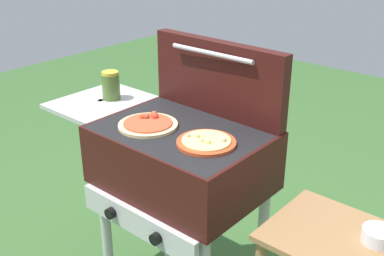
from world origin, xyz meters
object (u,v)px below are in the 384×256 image
pizza_cheese (206,142)px  grill (179,162)px  sauce_jar (111,86)px  pizza_pepperoni (148,124)px  topping_bowl_near (378,236)px

pizza_cheese → grill: bearing=167.7°
grill → sauce_jar: size_ratio=7.66×
grill → pizza_cheese: bearing=-12.3°
pizza_cheese → sauce_jar: 0.62m
pizza_cheese → pizza_pepperoni: size_ratio=0.93×
grill → pizza_pepperoni: (-0.11, -0.06, 0.15)m
pizza_cheese → topping_bowl_near: (0.60, 0.09, -0.16)m
grill → topping_bowl_near: (0.77, 0.05, -0.01)m
grill → pizza_cheese: 0.23m
pizza_cheese → pizza_pepperoni: bearing=-175.5°
sauce_jar → topping_bowl_near: bearing=0.2°
pizza_pepperoni → sauce_jar: bearing=162.6°
grill → pizza_cheese: (0.17, -0.04, 0.15)m
topping_bowl_near → pizza_cheese: bearing=-171.6°
grill → pizza_pepperoni: 0.19m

